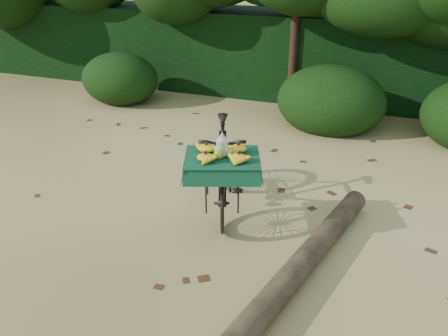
% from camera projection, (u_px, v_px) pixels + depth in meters
% --- Properties ---
extents(ground, '(80.00, 80.00, 0.00)m').
position_uv_depth(ground, '(142.00, 225.00, 5.75)').
color(ground, '#D5C072').
rests_on(ground, ground).
extents(vendor_bicycle, '(1.32, 2.02, 1.16)m').
position_uv_depth(vendor_bicycle, '(223.00, 166.00, 5.89)').
color(vendor_bicycle, black).
rests_on(vendor_bicycle, ground).
extents(fallen_log, '(0.99, 3.52, 0.26)m').
position_uv_depth(fallen_log, '(295.00, 272.00, 4.70)').
color(fallen_log, brown).
rests_on(fallen_log, ground).
extents(hedge_backdrop, '(26.00, 1.80, 1.80)m').
position_uv_depth(hedge_backdrop, '(281.00, 53.00, 10.69)').
color(hedge_backdrop, black).
rests_on(hedge_backdrop, ground).
extents(tree_row, '(14.50, 2.00, 4.00)m').
position_uv_depth(tree_row, '(243.00, 4.00, 9.77)').
color(tree_row, black).
rests_on(tree_row, ground).
extents(bush_clumps, '(8.80, 1.70, 0.90)m').
position_uv_depth(bush_clumps, '(278.00, 98.00, 9.03)').
color(bush_clumps, black).
rests_on(bush_clumps, ground).
extents(leaf_litter, '(7.00, 7.30, 0.01)m').
position_uv_depth(leaf_litter, '(167.00, 200.00, 6.29)').
color(leaf_litter, '#442512').
rests_on(leaf_litter, ground).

